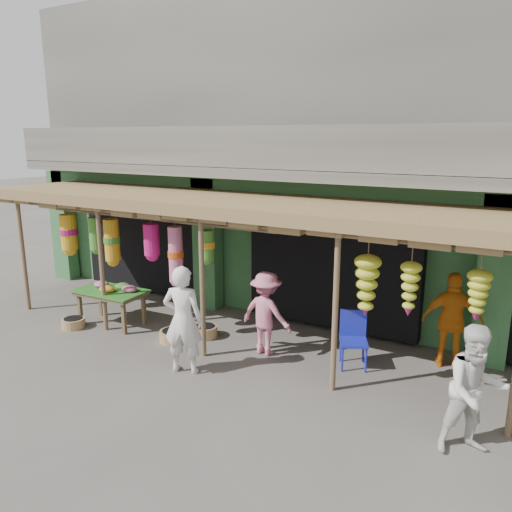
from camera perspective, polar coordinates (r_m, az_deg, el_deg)
The scene contains 12 objects.
ground at distance 8.78m, azimuth 2.98°, elevation -12.89°, with size 80.00×80.00×0.00m, color #514C47.
building at distance 12.41m, azimuth 13.76°, elevation 10.68°, with size 16.40×6.80×7.00m.
awning at distance 8.76m, azimuth 4.72°, elevation 4.77°, with size 14.00×2.70×2.79m.
flower_table at distance 10.95m, azimuth -16.12°, elevation -3.98°, with size 1.51×0.93×0.88m.
blue_chair at distance 8.91m, azimuth 11.06°, elevation -8.93°, with size 0.62×0.62×0.97m.
basket_left at distance 11.20m, azimuth -20.14°, elevation -7.20°, with size 0.48×0.48×0.20m, color olive.
basket_mid at distance 10.00m, azimuth -9.41°, elevation -8.98°, with size 0.55×0.55×0.21m, color olive.
basket_right at distance 10.11m, azimuth -5.85°, elevation -8.58°, with size 0.50×0.50×0.23m, color #996C47.
person_front at distance 8.44m, azimuth -8.34°, elevation -7.24°, with size 0.68×0.45×1.86m, color white.
person_right at distance 6.93m, azimuth 23.75°, elevation -13.89°, with size 0.82×0.64×1.69m, color silver.
person_vendor at distance 9.20m, azimuth 21.52°, elevation -6.87°, with size 0.99×0.41×1.69m, color orange.
person_shopper at distance 9.11m, azimuth 1.15°, elevation -6.56°, with size 1.00×0.58×1.55m, color #D26F8A.
Camera 1 is at (3.58, -7.00, 3.91)m, focal length 35.00 mm.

